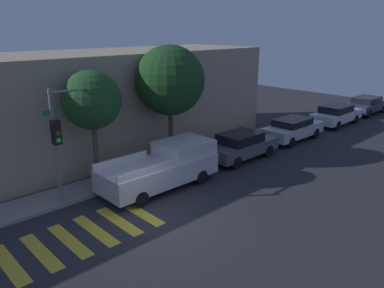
{
  "coord_description": "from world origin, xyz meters",
  "views": [
    {
      "loc": [
        -7.5,
        -9.92,
        6.79
      ],
      "look_at": [
        3.86,
        2.1,
        1.6
      ],
      "focal_mm": 35.0,
      "sensor_mm": 36.0,
      "label": 1
    }
  ],
  "objects_px": {
    "pickup_truck": "(164,166)",
    "tree_near_corner": "(92,100)",
    "sedan_near_corner": "(241,145)",
    "sedan_middle": "(293,129)",
    "sedan_far_end": "(336,114)",
    "tree_midblock": "(170,80)",
    "traffic_light_pole": "(65,126)",
    "sedan_tail_of_row": "(366,105)"
  },
  "relations": [
    {
      "from": "traffic_light_pole",
      "to": "sedan_middle",
      "type": "relative_size",
      "value": 1.03
    },
    {
      "from": "sedan_far_end",
      "to": "sedan_middle",
      "type": "bearing_deg",
      "value": -180.0
    },
    {
      "from": "sedan_tail_of_row",
      "to": "sedan_far_end",
      "type": "bearing_deg",
      "value": 180.0
    },
    {
      "from": "tree_midblock",
      "to": "tree_near_corner",
      "type": "bearing_deg",
      "value": 180.0
    },
    {
      "from": "sedan_near_corner",
      "to": "sedan_middle",
      "type": "bearing_deg",
      "value": -0.0
    },
    {
      "from": "sedan_far_end",
      "to": "sedan_near_corner",
      "type": "bearing_deg",
      "value": 180.0
    },
    {
      "from": "sedan_middle",
      "to": "pickup_truck",
      "type": "bearing_deg",
      "value": 180.0
    },
    {
      "from": "pickup_truck",
      "to": "sedan_near_corner",
      "type": "relative_size",
      "value": 1.25
    },
    {
      "from": "sedan_near_corner",
      "to": "sedan_middle",
      "type": "xyz_separation_m",
      "value": [
        5.05,
        -0.0,
        -0.01
      ]
    },
    {
      "from": "tree_midblock",
      "to": "pickup_truck",
      "type": "bearing_deg",
      "value": -135.96
    },
    {
      "from": "sedan_middle",
      "to": "traffic_light_pole",
      "type": "bearing_deg",
      "value": 174.86
    },
    {
      "from": "sedan_tail_of_row",
      "to": "tree_near_corner",
      "type": "xyz_separation_m",
      "value": [
        -23.3,
        2.14,
        3.11
      ]
    },
    {
      "from": "sedan_tail_of_row",
      "to": "tree_midblock",
      "type": "xyz_separation_m",
      "value": [
        -19.0,
        2.14,
        3.53
      ]
    },
    {
      "from": "tree_near_corner",
      "to": "sedan_far_end",
      "type": "bearing_deg",
      "value": -6.75
    },
    {
      "from": "sedan_near_corner",
      "to": "sedan_far_end",
      "type": "height_order",
      "value": "sedan_near_corner"
    },
    {
      "from": "sedan_far_end",
      "to": "traffic_light_pole",
      "type": "bearing_deg",
      "value": 176.33
    },
    {
      "from": "traffic_light_pole",
      "to": "tree_near_corner",
      "type": "bearing_deg",
      "value": 27.54
    },
    {
      "from": "sedan_far_end",
      "to": "tree_near_corner",
      "type": "bearing_deg",
      "value": 173.25
    },
    {
      "from": "sedan_far_end",
      "to": "tree_near_corner",
      "type": "height_order",
      "value": "tree_near_corner"
    },
    {
      "from": "tree_near_corner",
      "to": "sedan_near_corner",
      "type": "bearing_deg",
      "value": -16.23
    },
    {
      "from": "traffic_light_pole",
      "to": "pickup_truck",
      "type": "xyz_separation_m",
      "value": [
        3.76,
        -1.27,
        -2.27
      ]
    },
    {
      "from": "pickup_truck",
      "to": "sedan_near_corner",
      "type": "bearing_deg",
      "value": 0.0
    },
    {
      "from": "traffic_light_pole",
      "to": "sedan_far_end",
      "type": "bearing_deg",
      "value": -3.67
    },
    {
      "from": "pickup_truck",
      "to": "traffic_light_pole",
      "type": "bearing_deg",
      "value": 161.41
    },
    {
      "from": "pickup_truck",
      "to": "sedan_far_end",
      "type": "height_order",
      "value": "pickup_truck"
    },
    {
      "from": "pickup_truck",
      "to": "tree_midblock",
      "type": "height_order",
      "value": "tree_midblock"
    },
    {
      "from": "sedan_middle",
      "to": "sedan_tail_of_row",
      "type": "xyz_separation_m",
      "value": [
        10.9,
        0.0,
        -0.01
      ]
    },
    {
      "from": "sedan_far_end",
      "to": "sedan_tail_of_row",
      "type": "distance_m",
      "value": 5.22
    },
    {
      "from": "sedan_middle",
      "to": "tree_near_corner",
      "type": "distance_m",
      "value": 12.96
    },
    {
      "from": "sedan_near_corner",
      "to": "traffic_light_pole",
      "type": "bearing_deg",
      "value": 172.02
    },
    {
      "from": "traffic_light_pole",
      "to": "tree_midblock",
      "type": "distance_m",
      "value": 6.13
    },
    {
      "from": "pickup_truck",
      "to": "sedan_tail_of_row",
      "type": "xyz_separation_m",
      "value": [
        21.21,
        0.0,
        -0.2
      ]
    },
    {
      "from": "sedan_middle",
      "to": "tree_near_corner",
      "type": "bearing_deg",
      "value": 170.21
    },
    {
      "from": "tree_near_corner",
      "to": "tree_midblock",
      "type": "bearing_deg",
      "value": -0.0
    },
    {
      "from": "sedan_middle",
      "to": "sedan_tail_of_row",
      "type": "height_order",
      "value": "sedan_middle"
    },
    {
      "from": "tree_near_corner",
      "to": "sedan_middle",
      "type": "bearing_deg",
      "value": -9.79
    },
    {
      "from": "tree_near_corner",
      "to": "tree_midblock",
      "type": "distance_m",
      "value": 4.32
    },
    {
      "from": "sedan_far_end",
      "to": "sedan_tail_of_row",
      "type": "relative_size",
      "value": 0.99
    },
    {
      "from": "pickup_truck",
      "to": "tree_near_corner",
      "type": "bearing_deg",
      "value": 134.25
    },
    {
      "from": "traffic_light_pole",
      "to": "sedan_far_end",
      "type": "xyz_separation_m",
      "value": [
        19.75,
        -1.27,
        -2.45
      ]
    },
    {
      "from": "tree_near_corner",
      "to": "traffic_light_pole",
      "type": "bearing_deg",
      "value": -152.46
    },
    {
      "from": "tree_midblock",
      "to": "traffic_light_pole",
      "type": "bearing_deg",
      "value": -171.67
    }
  ]
}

